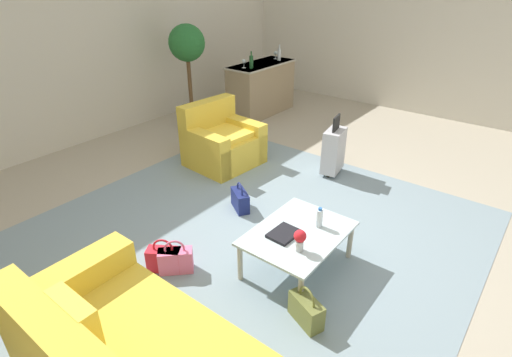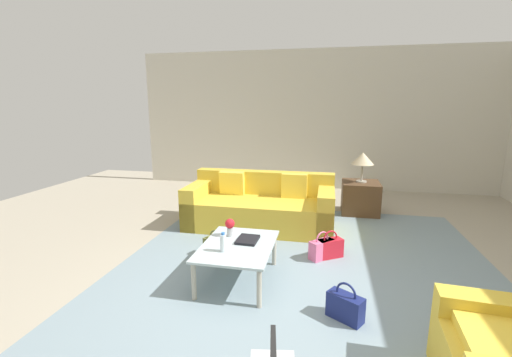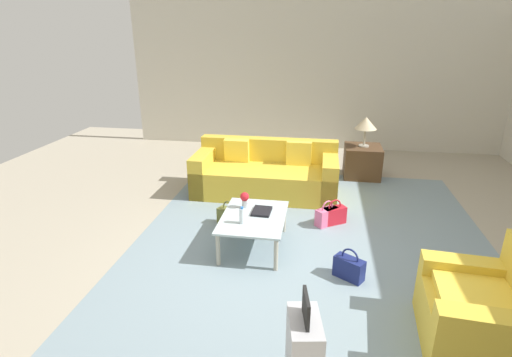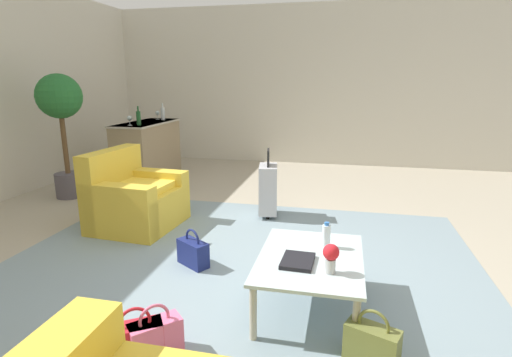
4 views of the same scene
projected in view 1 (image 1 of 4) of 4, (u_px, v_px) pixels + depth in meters
name	position (u px, v px, depth m)	size (l,w,h in m)	color
ground_plane	(278.00, 230.00, 4.43)	(12.00, 12.00, 0.00)	#A89E89
wall_back	(57.00, 46.00, 5.91)	(10.24, 0.12, 3.10)	beige
wall_right	(441.00, 32.00, 7.23)	(0.12, 8.00, 3.10)	beige
area_rug	(229.00, 249.00, 4.12)	(5.20, 4.40, 0.01)	gray
armchair	(221.00, 144.00, 5.83)	(1.01, 0.93, 0.90)	gold
coffee_table	(298.00, 236.00, 3.71)	(1.01, 0.75, 0.42)	silver
water_bottle	(319.00, 218.00, 3.73)	(0.06, 0.06, 0.20)	silver
coffee_table_book	(284.00, 234.00, 3.64)	(0.28, 0.22, 0.03)	black
flower_vase	(300.00, 239.00, 3.39)	(0.11, 0.11, 0.21)	#B2B7BC
bar_console	(261.00, 88.00, 7.77)	(1.48, 0.62, 0.97)	#937F60
wine_glass_leftmost	(244.00, 62.00, 7.15)	(0.08, 0.08, 0.15)	silver
wine_glass_left_of_centre	(276.00, 53.00, 7.86)	(0.08, 0.08, 0.15)	silver
wine_bottle_green	(251.00, 62.00, 7.12)	(0.07, 0.07, 0.30)	#194C23
wine_bottle_clear	(279.00, 54.00, 7.72)	(0.07, 0.07, 0.30)	silver
suitcase_silver	(334.00, 150.00, 5.49)	(0.43, 0.28, 0.85)	#B7B7BC
handbag_pink	(176.00, 260.00, 3.78)	(0.33, 0.33, 0.36)	pink
handbag_olive	(306.00, 310.00, 3.23)	(0.25, 0.35, 0.36)	olive
handbag_red	(164.00, 259.00, 3.79)	(0.29, 0.34, 0.36)	red
handbag_navy	(240.00, 200.00, 4.76)	(0.29, 0.35, 0.36)	navy
potted_ficus	(188.00, 57.00, 6.85)	(0.62, 0.62, 1.76)	#514C56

